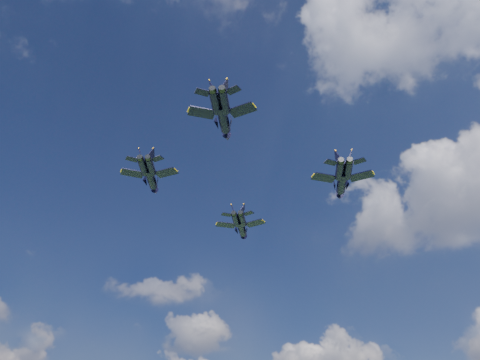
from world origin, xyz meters
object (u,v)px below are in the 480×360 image
at_px(jet_lead, 242,228).
at_px(jet_slot, 224,120).
at_px(jet_right, 342,183).
at_px(jet_left, 151,179).

xyz_separation_m(jet_lead, jet_slot, (21.52, -30.67, 0.65)).
relative_size(jet_right, jet_slot, 1.05).
bearing_deg(jet_slot, jet_left, 133.50).
bearing_deg(jet_lead, jet_left, -125.15).
bearing_deg(jet_right, jet_left, -175.91).
height_order(jet_left, jet_slot, jet_left).
bearing_deg(jet_lead, jet_right, -38.03).
bearing_deg(jet_slot, jet_lead, 91.39).
xyz_separation_m(jet_right, jet_slot, (-5.14, -27.92, 0.76)).
bearing_deg(jet_right, jet_lead, 139.15).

